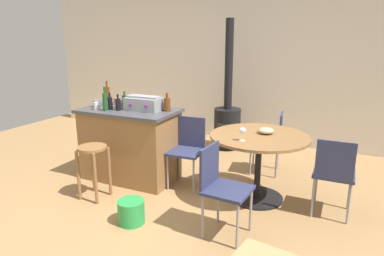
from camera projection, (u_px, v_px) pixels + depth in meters
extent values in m
plane|color=#A37A4C|center=(159.00, 204.00, 3.82)|extent=(8.80, 8.80, 0.00)
cube|color=beige|center=(239.00, 65.00, 5.96)|extent=(8.00, 0.10, 2.70)
cube|color=olive|center=(131.00, 146.00, 4.43)|extent=(1.17, 0.66, 0.89)
cube|color=#424247|center=(129.00, 111.00, 4.31)|extent=(1.23, 0.72, 0.04)
cylinder|color=olive|center=(110.00, 171.00, 3.97)|extent=(0.04, 0.04, 0.59)
cylinder|color=olive|center=(93.00, 168.00, 4.07)|extent=(0.04, 0.04, 0.59)
cylinder|color=olive|center=(78.00, 175.00, 3.85)|extent=(0.04, 0.04, 0.59)
cylinder|color=olive|center=(95.00, 179.00, 3.75)|extent=(0.04, 0.04, 0.59)
cylinder|color=olive|center=(92.00, 148.00, 3.83)|extent=(0.33, 0.33, 0.03)
cylinder|color=black|center=(256.00, 197.00, 3.95)|extent=(0.60, 0.60, 0.02)
cylinder|color=black|center=(258.00, 169.00, 3.86)|extent=(0.07, 0.07, 0.73)
cylinder|color=olive|center=(260.00, 136.00, 3.76)|extent=(1.10, 1.10, 0.03)
cube|color=navy|center=(228.00, 190.00, 3.11)|extent=(0.43, 0.43, 0.03)
cube|color=navy|center=(210.00, 166.00, 3.15)|extent=(0.05, 0.36, 0.40)
cylinder|color=gray|center=(218.00, 202.00, 3.39)|extent=(0.02, 0.02, 0.44)
cylinder|color=gray|center=(203.00, 217.00, 3.11)|extent=(0.02, 0.02, 0.44)
cylinder|color=gray|center=(237.00, 227.00, 2.95)|extent=(0.02, 0.02, 0.44)
cylinder|color=gray|center=(251.00, 210.00, 3.23)|extent=(0.02, 0.02, 0.44)
cube|color=navy|center=(334.00, 173.00, 3.51)|extent=(0.40, 0.40, 0.03)
cube|color=navy|center=(335.00, 161.00, 3.29)|extent=(0.36, 0.02, 0.40)
cylinder|color=gray|center=(313.00, 198.00, 3.49)|extent=(0.02, 0.02, 0.44)
cylinder|color=gray|center=(349.00, 204.00, 3.35)|extent=(0.02, 0.02, 0.44)
cylinder|color=gray|center=(350.00, 191.00, 3.65)|extent=(0.02, 0.02, 0.44)
cylinder|color=gray|center=(316.00, 185.00, 3.79)|extent=(0.02, 0.02, 0.44)
cube|color=navy|center=(265.00, 141.00, 4.61)|extent=(0.45, 0.45, 0.03)
cube|color=navy|center=(281.00, 128.00, 4.51)|extent=(0.07, 0.36, 0.40)
cylinder|color=gray|center=(276.00, 163.00, 4.47)|extent=(0.02, 0.02, 0.43)
cylinder|color=gray|center=(278.00, 154.00, 4.78)|extent=(0.02, 0.02, 0.43)
cylinder|color=gray|center=(254.00, 152.00, 4.88)|extent=(0.02, 0.02, 0.43)
cylinder|color=gray|center=(250.00, 160.00, 4.57)|extent=(0.02, 0.02, 0.43)
cube|color=navy|center=(186.00, 152.00, 4.16)|extent=(0.42, 0.42, 0.03)
cube|color=navy|center=(192.00, 132.00, 4.28)|extent=(0.36, 0.04, 0.40)
cylinder|color=gray|center=(203.00, 167.00, 4.31)|extent=(0.02, 0.02, 0.44)
cylinder|color=gray|center=(179.00, 163.00, 4.43)|extent=(0.02, 0.02, 0.44)
cylinder|color=gray|center=(168.00, 173.00, 4.13)|extent=(0.02, 0.02, 0.44)
cylinder|color=gray|center=(194.00, 177.00, 4.00)|extent=(0.02, 0.02, 0.44)
cylinder|color=black|center=(227.00, 146.00, 5.75)|extent=(0.37, 0.37, 0.06)
cylinder|color=black|center=(227.00, 127.00, 5.67)|extent=(0.44, 0.44, 0.62)
cube|color=#2D2826|center=(223.00, 130.00, 5.48)|extent=(0.20, 0.02, 0.20)
cylinder|color=black|center=(229.00, 65.00, 5.40)|extent=(0.13, 0.13, 1.43)
cube|color=gray|center=(144.00, 104.00, 4.24)|extent=(0.45, 0.25, 0.16)
cube|color=gray|center=(144.00, 97.00, 4.22)|extent=(0.43, 0.15, 0.02)
cube|color=purple|center=(130.00, 105.00, 4.17)|extent=(0.04, 0.01, 0.04)
cube|color=purple|center=(146.00, 107.00, 4.08)|extent=(0.04, 0.01, 0.04)
cylinder|color=#194C23|center=(125.00, 101.00, 4.52)|extent=(0.07, 0.07, 0.14)
cylinder|color=#194C23|center=(124.00, 93.00, 4.49)|extent=(0.02, 0.02, 0.05)
cylinder|color=black|center=(118.00, 105.00, 4.23)|extent=(0.06, 0.06, 0.15)
cylinder|color=black|center=(118.00, 97.00, 4.20)|extent=(0.02, 0.02, 0.06)
cylinder|color=black|center=(110.00, 103.00, 4.27)|extent=(0.06, 0.06, 0.16)
cylinder|color=black|center=(110.00, 95.00, 4.24)|extent=(0.02, 0.02, 0.06)
cylinder|color=#603314|center=(107.00, 95.00, 4.68)|extent=(0.07, 0.07, 0.22)
cylinder|color=#603314|center=(107.00, 84.00, 4.64)|extent=(0.03, 0.03, 0.09)
cylinder|color=#194C23|center=(105.00, 102.00, 4.20)|extent=(0.06, 0.06, 0.22)
cylinder|color=#194C23|center=(104.00, 90.00, 4.16)|extent=(0.02, 0.02, 0.08)
cylinder|color=#603314|center=(167.00, 105.00, 4.17)|extent=(0.08, 0.08, 0.16)
cylinder|color=#603314|center=(167.00, 96.00, 4.14)|extent=(0.03, 0.03, 0.06)
cylinder|color=#4C7099|center=(96.00, 104.00, 4.43)|extent=(0.09, 0.09, 0.09)
torus|color=#4C7099|center=(100.00, 104.00, 4.41)|extent=(0.05, 0.01, 0.05)
cylinder|color=#383838|center=(119.00, 104.00, 4.39)|extent=(0.09, 0.09, 0.10)
torus|color=#383838|center=(123.00, 104.00, 4.37)|extent=(0.05, 0.01, 0.05)
cylinder|color=#DB6651|center=(117.00, 101.00, 4.62)|extent=(0.08, 0.08, 0.09)
torus|color=#DB6651|center=(120.00, 101.00, 4.59)|extent=(0.05, 0.01, 0.05)
cylinder|color=white|center=(105.00, 102.00, 4.58)|extent=(0.07, 0.07, 0.08)
torus|color=white|center=(107.00, 102.00, 4.56)|extent=(0.05, 0.01, 0.05)
cylinder|color=white|center=(96.00, 106.00, 4.29)|extent=(0.07, 0.07, 0.09)
torus|color=white|center=(99.00, 106.00, 4.27)|extent=(0.05, 0.01, 0.05)
cylinder|color=silver|center=(242.00, 141.00, 3.55)|extent=(0.06, 0.06, 0.00)
cylinder|color=silver|center=(242.00, 137.00, 3.54)|extent=(0.01, 0.01, 0.08)
ellipsoid|color=silver|center=(243.00, 130.00, 3.53)|extent=(0.07, 0.07, 0.06)
ellipsoid|color=tan|center=(266.00, 131.00, 3.81)|extent=(0.18, 0.18, 0.07)
cylinder|color=green|center=(131.00, 212.00, 3.41)|extent=(0.27, 0.27, 0.24)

